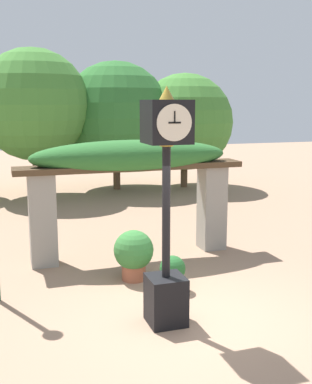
% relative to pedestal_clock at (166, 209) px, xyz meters
% --- Properties ---
extents(ground_plane, '(60.00, 60.00, 0.00)m').
position_rel_pedestal_clock_xyz_m(ground_plane, '(0.39, 0.00, -1.84)').
color(ground_plane, '#9E7A60').
extents(pedestal_clock, '(0.63, 0.68, 3.66)m').
position_rel_pedestal_clock_xyz_m(pedestal_clock, '(0.00, 0.00, 0.00)').
color(pedestal_clock, black).
rests_on(pedestal_clock, ground).
extents(pergola, '(5.05, 1.15, 2.62)m').
position_rel_pedestal_clock_xyz_m(pergola, '(0.39, 3.45, 0.12)').
color(pergola, gray).
rests_on(pergola, ground).
extents(potted_plant_near_left, '(0.48, 0.48, 0.66)m').
position_rel_pedestal_clock_xyz_m(potted_plant_near_left, '(0.56, 1.23, -1.48)').
color(potted_plant_near_left, '#9E563D').
rests_on(potted_plant_near_left, ground).
extents(potted_plant_near_right, '(0.78, 0.78, 0.99)m').
position_rel_pedestal_clock_xyz_m(potted_plant_near_right, '(0.03, 1.98, -1.29)').
color(potted_plant_near_right, '#9E563D').
rests_on(potted_plant_near_right, ground).
extents(tree_line, '(12.15, 4.78, 5.35)m').
position_rel_pedestal_clock_xyz_m(tree_line, '(1.32, 11.65, 1.06)').
color(tree_line, brown).
rests_on(tree_line, ground).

